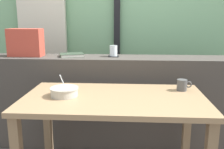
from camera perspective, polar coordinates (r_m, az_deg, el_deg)
The scene contains 11 objects.
outdoor_backdrop at distance 3.12m, azimuth 0.49°, elevation 15.42°, with size 4.80×0.08×2.80m, color #7AAD7F.
curtain_left_panel at distance 3.17m, azimuth -15.27°, elevation 12.23°, with size 0.56×0.06×2.50m, color beige.
window_divider_post at distance 3.04m, azimuth 1.12°, elevation 13.60°, with size 0.07×0.05×2.60m, color black.
dark_console_ledge at distance 2.53m, azimuth -0.46°, elevation -6.01°, with size 2.80×0.35×0.88m, color #423D38.
breakfast_table at distance 1.85m, azimuth 0.47°, elevation -7.85°, with size 1.28×0.71×0.70m.
coaster_square at distance 2.45m, azimuth 0.32°, elevation 4.06°, with size 0.10×0.10×0.01m, color black.
juice_glass at distance 2.44m, azimuth 0.32°, elevation 5.19°, with size 0.07×0.07×0.10m.
closed_book at distance 2.49m, azimuth -8.93°, elevation 4.30°, with size 0.26×0.22×0.03m.
throw_pillow at distance 2.59m, azimuth -18.58°, elevation 6.72°, with size 0.32×0.14×0.26m, color #B74233.
soup_bowl at distance 1.85m, azimuth -10.51°, elevation -3.77°, with size 0.20×0.20×0.16m.
ceramic_mug at distance 2.02m, azimuth 15.28°, elevation -2.26°, with size 0.11×0.08×0.08m.
Camera 1 is at (0.17, -1.84, 1.25)m, focal length 41.31 mm.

